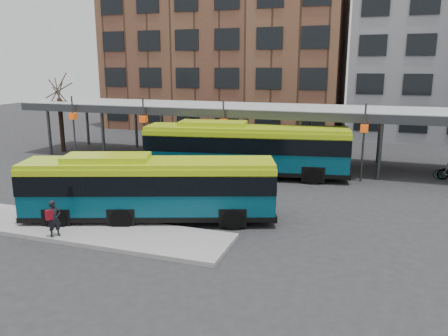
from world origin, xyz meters
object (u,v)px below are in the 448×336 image
(tree, at_px, (61,122))
(bus_front, at_px, (149,187))
(pedestrian, at_px, (54,218))
(bus_rear, at_px, (245,148))

(tree, distance_m, bus_front, 19.80)
(tree, bearing_deg, pedestrian, -52.38)
(bus_rear, distance_m, pedestrian, 13.57)
(tree, xyz_separation_m, bus_front, (15.03, -12.87, -0.82))
(tree, distance_m, pedestrian, 20.52)
(bus_front, relative_size, bus_rear, 0.87)
(tree, xyz_separation_m, pedestrian, (12.49, -16.21, -1.49))
(bus_front, xyz_separation_m, pedestrian, (-2.53, -3.34, -0.67))
(tree, relative_size, pedestrian, 3.70)
(bus_rear, bearing_deg, bus_front, -110.17)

